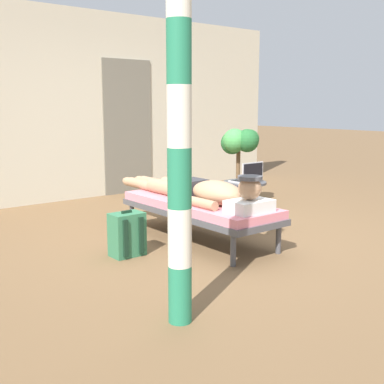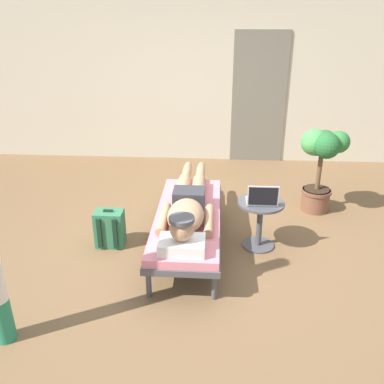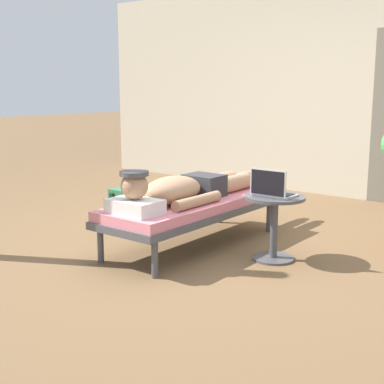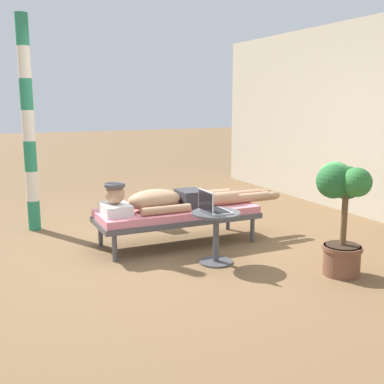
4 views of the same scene
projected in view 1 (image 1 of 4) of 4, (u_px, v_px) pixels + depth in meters
ground_plane at (212, 237)px, 5.18m from camera, size 40.00×40.00×0.00m
house_wall_back at (68, 106)px, 7.08m from camera, size 7.60×0.20×2.70m
house_door_panel at (128, 127)px, 7.62m from camera, size 0.84×0.03×2.04m
lounge_chair at (199, 207)px, 5.00m from camera, size 0.68×1.82×0.42m
person_reclining at (202, 191)px, 4.94m from camera, size 0.53×2.17×0.33m
side_table at (245, 196)px, 5.54m from camera, size 0.48×0.48×0.52m
laptop at (248, 177)px, 5.46m from camera, size 0.31×0.24×0.23m
backpack at (127, 235)px, 4.53m from camera, size 0.30×0.26×0.42m
potted_plant at (239, 154)px, 6.64m from camera, size 0.56×0.53×1.06m
porch_post at (179, 116)px, 2.95m from camera, size 0.15×0.15×2.61m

